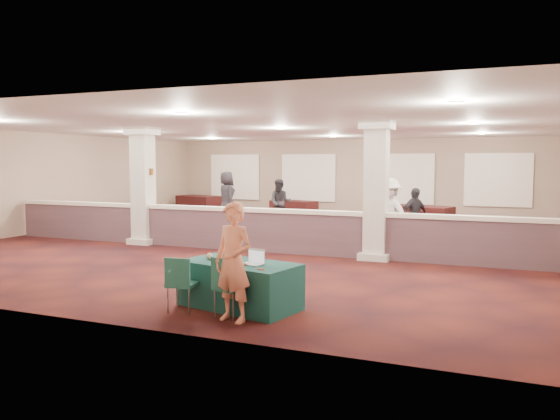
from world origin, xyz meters
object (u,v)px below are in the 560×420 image
at_px(conf_chair_main, 228,282).
at_px(attendee_c, 414,215).
at_px(far_table_front_center, 246,226).
at_px(far_table_back_left, 199,205).
at_px(far_table_back_right, 421,218).
at_px(attendee_d, 227,197).
at_px(woman, 233,262).
at_px(conf_chair_side, 181,279).
at_px(attendee_a, 280,202).
at_px(far_table_back_center, 294,210).
at_px(attendee_b, 389,214).
at_px(far_table_front_right, 515,239).
at_px(far_table_front_left, 143,214).
at_px(near_table, 239,285).

distance_m(conf_chair_main, attendee_c, 8.69).
xyz_separation_m(far_table_front_center, far_table_back_left, (-5.27, 6.20, 0.00)).
distance_m(far_table_back_right, attendee_d, 7.17).
bearing_deg(attendee_c, woman, -148.30).
bearing_deg(conf_chair_side, attendee_a, 97.87).
xyz_separation_m(attendee_a, attendee_c, (5.09, -2.50, -0.06)).
xyz_separation_m(woman, attendee_c, (1.20, 8.70, -0.08)).
xyz_separation_m(conf_chair_side, far_table_back_center, (-3.28, 13.30, -0.13)).
xyz_separation_m(far_table_back_left, attendee_d, (2.56, -2.27, 0.56)).
relative_size(far_table_back_right, attendee_a, 1.19).
distance_m(far_table_back_center, attendee_b, 8.00).
height_order(conf_chair_side, attendee_c, attendee_c).
bearing_deg(attendee_b, far_table_front_right, 39.73).
bearing_deg(woman, far_table_front_center, 127.68).
distance_m(woman, attendee_c, 8.78).
height_order(far_table_front_left, far_table_back_center, far_table_back_center).
relative_size(far_table_front_right, far_table_back_center, 1.10).
distance_m(far_table_front_center, far_table_back_left, 8.14).
distance_m(attendee_a, attendee_b, 6.15).
distance_m(far_table_front_center, far_table_back_right, 6.20).
relative_size(near_table, far_table_back_left, 0.92).
height_order(far_table_front_right, attendee_b, attendee_b).
distance_m(near_table, conf_chair_side, 0.92).
bearing_deg(far_table_front_right, conf_chair_side, -122.64).
distance_m(near_table, attendee_a, 11.12).
bearing_deg(far_table_front_right, attendee_d, 158.58).
height_order(conf_chair_main, far_table_front_left, conf_chair_main).
distance_m(far_table_front_left, attendee_b, 9.84).
xyz_separation_m(conf_chair_side, far_table_back_left, (-7.78, 13.58, -0.09)).
distance_m(far_table_front_center, attendee_d, 4.81).
relative_size(woman, far_table_front_left, 0.97).
height_order(far_table_back_right, attendee_d, attendee_d).
relative_size(far_table_back_left, attendee_a, 1.21).
relative_size(conf_chair_main, far_table_back_right, 0.45).
bearing_deg(far_table_back_left, attendee_a, -27.34).
relative_size(conf_chair_side, far_table_front_center, 0.42).
distance_m(attendee_a, attendee_d, 2.29).
distance_m(far_table_front_left, far_table_front_right, 12.70).
bearing_deg(far_table_back_right, attendee_a, -172.50).
xyz_separation_m(woman, attendee_a, (-3.90, 11.20, -0.02)).
distance_m(near_table, attendee_b, 6.61).
xyz_separation_m(far_table_front_right, attendee_b, (-3.02, -0.32, 0.52)).
relative_size(conf_chair_main, woman, 0.52).
height_order(near_table, attendee_d, attendee_d).
bearing_deg(far_table_front_left, far_table_front_right, -9.86).
distance_m(woman, attendee_a, 11.86).
bearing_deg(near_table, far_table_back_right, 96.57).
xyz_separation_m(far_table_front_right, far_table_back_center, (-8.02, 5.90, -0.04)).
height_order(far_table_front_right, attendee_a, attendee_a).
bearing_deg(far_table_back_center, woman, -72.50).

